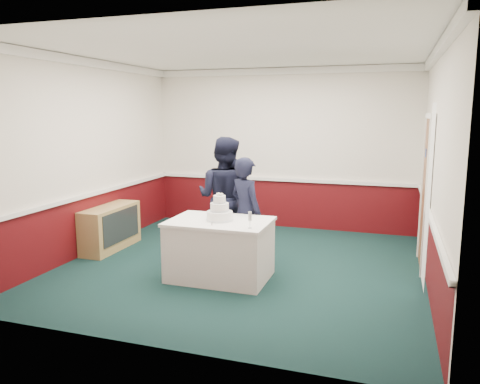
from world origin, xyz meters
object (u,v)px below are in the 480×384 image
(sideboard, at_px, (111,228))
(wedding_cake, at_px, (220,212))
(cake_knife, at_px, (212,223))
(cake_table, at_px, (220,249))
(person_man, at_px, (224,197))
(person_woman, at_px, (246,212))
(champagne_flute, at_px, (250,217))

(sideboard, xyz_separation_m, wedding_cake, (2.15, -0.72, 0.55))
(sideboard, xyz_separation_m, cake_knife, (2.12, -0.92, 0.44))
(cake_table, height_order, person_man, person_man)
(wedding_cake, height_order, person_woman, person_woman)
(cake_knife, xyz_separation_m, person_woman, (0.20, 0.80, -0.01))
(cake_table, bearing_deg, wedding_cake, 90.00)
(wedding_cake, xyz_separation_m, person_woman, (0.17, 0.60, -0.11))
(wedding_cake, bearing_deg, cake_knife, -98.53)
(person_woman, bearing_deg, cake_table, 105.59)
(wedding_cake, distance_m, cake_knife, 0.23)
(sideboard, xyz_separation_m, person_man, (1.88, 0.22, 0.56))
(wedding_cake, bearing_deg, champagne_flute, -29.25)
(person_man, bearing_deg, cake_knife, 108.12)
(cake_table, height_order, person_woman, person_woman)
(cake_table, bearing_deg, cake_knife, -98.53)
(cake_table, bearing_deg, champagne_flute, -29.25)
(wedding_cake, height_order, person_man, person_man)
(wedding_cake, relative_size, person_woman, 0.23)
(cake_table, bearing_deg, person_man, 106.28)
(cake_table, relative_size, person_woman, 0.84)
(sideboard, distance_m, cake_table, 2.27)
(person_woman, bearing_deg, champagne_flute, 142.11)
(sideboard, distance_m, wedding_cake, 2.34)
(champagne_flute, bearing_deg, person_man, 122.41)
(sideboard, height_order, person_man, person_man)
(cake_knife, relative_size, person_woman, 0.14)
(sideboard, relative_size, cake_knife, 5.45)
(wedding_cake, xyz_separation_m, cake_knife, (-0.03, -0.20, -0.11))
(cake_knife, xyz_separation_m, person_man, (-0.24, 1.14, 0.12))
(person_man, bearing_deg, sideboard, 12.76)
(cake_table, bearing_deg, sideboard, 161.57)
(cake_knife, bearing_deg, sideboard, 136.43)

